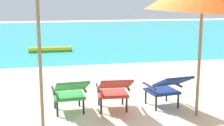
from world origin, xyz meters
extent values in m
plane|color=beige|center=(0.00, 4.00, 0.00)|extent=(40.00, 40.00, 0.00)
cube|color=#28B2B7|center=(0.00, 12.87, 0.00)|extent=(40.00, 18.00, 0.01)
cylinder|color=yellow|center=(-1.02, 6.50, 0.10)|extent=(1.60, 0.18, 0.18)
cube|color=#338E3D|center=(-0.85, 0.00, 0.28)|extent=(0.55, 0.53, 0.04)
cube|color=#338E3D|center=(-0.82, -0.36, 0.55)|extent=(0.55, 0.55, 0.27)
cylinder|color=black|center=(-1.08, 0.20, 0.13)|extent=(0.04, 0.04, 0.26)
cylinder|color=black|center=(-0.64, 0.23, 0.13)|extent=(0.04, 0.04, 0.26)
cylinder|color=black|center=(-1.05, -0.22, 0.13)|extent=(0.04, 0.04, 0.26)
cylinder|color=black|center=(-0.61, -0.19, 0.13)|extent=(0.04, 0.04, 0.26)
cube|color=black|center=(-1.11, -0.01, 0.40)|extent=(0.06, 0.50, 0.03)
cube|color=black|center=(-0.59, 0.02, 0.40)|extent=(0.06, 0.50, 0.03)
cube|color=red|center=(-0.08, -0.03, 0.28)|extent=(0.56, 0.54, 0.04)
cube|color=red|center=(-0.11, -0.39, 0.55)|extent=(0.56, 0.55, 0.27)
cylinder|color=black|center=(-0.28, 0.20, 0.13)|extent=(0.04, 0.04, 0.26)
cylinder|color=black|center=(0.16, 0.16, 0.13)|extent=(0.04, 0.04, 0.26)
cylinder|color=black|center=(-0.32, -0.22, 0.13)|extent=(0.04, 0.04, 0.26)
cylinder|color=black|center=(0.12, -0.25, 0.13)|extent=(0.04, 0.04, 0.26)
cube|color=black|center=(-0.34, -0.01, 0.40)|extent=(0.07, 0.50, 0.03)
cube|color=black|center=(0.18, -0.05, 0.40)|extent=(0.07, 0.50, 0.03)
cube|color=navy|center=(0.84, -0.06, 0.28)|extent=(0.58, 0.56, 0.04)
cube|color=navy|center=(0.88, -0.42, 0.55)|extent=(0.58, 0.58, 0.27)
cylinder|color=black|center=(0.59, 0.12, 0.13)|extent=(0.04, 0.04, 0.26)
cylinder|color=black|center=(1.03, 0.18, 0.13)|extent=(0.04, 0.04, 0.26)
cylinder|color=black|center=(0.64, -0.29, 0.13)|extent=(0.04, 0.04, 0.26)
cylinder|color=black|center=(1.08, -0.24, 0.13)|extent=(0.04, 0.04, 0.26)
cube|color=black|center=(0.58, -0.09, 0.40)|extent=(0.09, 0.50, 0.03)
cube|color=black|center=(1.09, -0.02, 0.40)|extent=(0.09, 0.50, 0.03)
cylinder|color=olive|center=(-1.29, -0.65, 1.03)|extent=(0.05, 0.05, 2.06)
cylinder|color=olive|center=(1.23, -0.65, 0.87)|extent=(0.05, 0.05, 1.75)
camera|label=1|loc=(-1.20, -5.27, 1.92)|focal=50.61mm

